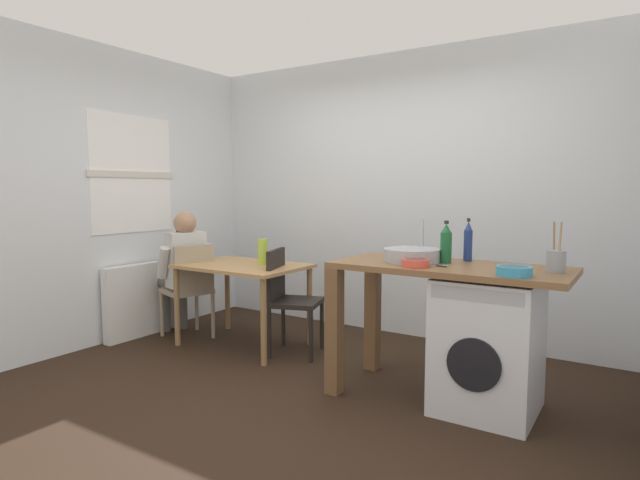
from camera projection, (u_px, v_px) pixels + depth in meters
name	position (u px, v px, depth m)	size (l,w,h in m)	color
ground_plane	(294.00, 388.00, 3.67)	(5.46, 5.46, 0.00)	black
wall_back	(399.00, 195.00, 5.00)	(4.60, 0.10, 2.70)	silver
wall_window_side	(102.00, 196.00, 4.69)	(0.12, 3.80, 2.70)	silver
radiator	(142.00, 300.00, 4.97)	(0.10, 0.80, 0.70)	white
dining_table	(243.00, 275.00, 4.63)	(1.10, 0.76, 0.74)	tan
chair_person_seat	(190.00, 286.00, 4.84)	(0.51, 0.51, 0.90)	gray
chair_opposite	(288.00, 295.00, 4.41)	(0.50, 0.50, 0.90)	black
seated_person	(182.00, 267.00, 4.95)	(0.57, 0.54, 1.20)	#595651
kitchen_counter	(418.00, 286.00, 3.49)	(1.50, 0.68, 0.92)	brown
washing_machine	(488.00, 345.00, 3.27)	(0.60, 0.61, 0.86)	silver
sink_basin	(412.00, 255.00, 3.50)	(0.38, 0.38, 0.09)	#9EA0A5
tap	(422.00, 239.00, 3.64)	(0.02, 0.02, 0.28)	#B2B2B7
bottle_tall_green	(446.00, 244.00, 3.43)	(0.08, 0.08, 0.28)	#19592D
bottle_squat_brown	(468.00, 242.00, 3.52)	(0.06, 0.06, 0.29)	navy
mixing_bowl	(416.00, 263.00, 3.27)	(0.18, 0.18, 0.05)	#D84C38
utensil_crock	(556.00, 260.00, 3.06)	(0.11, 0.11, 0.30)	gray
colander	(514.00, 270.00, 2.93)	(0.20, 0.20, 0.06)	teal
vase	(263.00, 252.00, 4.62)	(0.09, 0.09, 0.23)	#A8C63D
scissors	(437.00, 265.00, 3.30)	(0.15, 0.06, 0.01)	#B2B2B7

